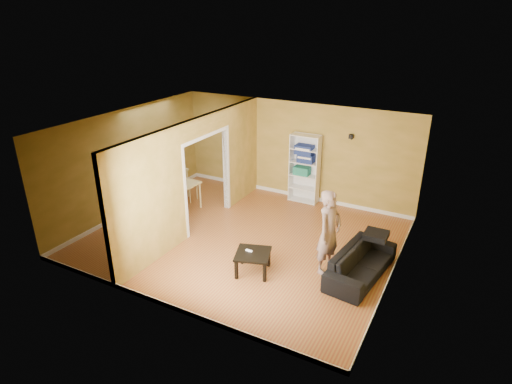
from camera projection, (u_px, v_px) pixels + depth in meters
room_shell at (243, 185)px, 9.11m from camera, size 6.50×6.50×6.50m
partition at (197, 175)px, 9.63m from camera, size 0.22×5.50×2.60m
wall_speaker at (351, 136)px, 10.41m from camera, size 0.10×0.10×0.10m
sofa at (362, 259)px, 8.13m from camera, size 2.01×1.06×0.73m
person at (330, 225)px, 8.05m from camera, size 0.83×0.71×1.98m
bookshelf at (305, 168)px, 11.20m from camera, size 0.77×0.34×1.83m
paper_box_teal at (302, 171)px, 11.22m from camera, size 0.41×0.27×0.21m
paper_box_navy_b at (306, 158)px, 11.04m from camera, size 0.42×0.28×0.22m
paper_box_navy_c at (304, 149)px, 10.97m from camera, size 0.46×0.30×0.23m
coffee_table at (253, 256)px, 8.23m from camera, size 0.65×0.65×0.43m
game_controller at (249, 251)px, 8.26m from camera, size 0.14×0.04×0.03m
dining_table at (175, 185)px, 10.88m from camera, size 1.16×0.77×0.72m
chair_left at (152, 186)px, 11.27m from camera, size 0.54×0.54×0.95m
chair_near at (162, 200)px, 10.37m from camera, size 0.51×0.51×0.99m
chair_far at (188, 183)px, 11.40m from camera, size 0.47×0.47×0.98m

